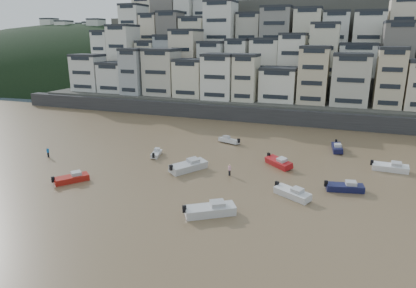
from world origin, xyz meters
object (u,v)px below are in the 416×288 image
at_px(boat_c, 188,165).
at_px(person_blue, 48,152).
at_px(boat_i, 337,147).
at_px(boat_j, 71,177).
at_px(boat_h, 229,140).
at_px(boat_f, 156,153).
at_px(boat_g, 390,166).
at_px(boat_e, 279,162).
at_px(boat_a, 210,208).
at_px(boat_b, 292,192).
at_px(boat_d, 345,186).
at_px(person_pink, 230,170).

relative_size(boat_c, person_blue, 3.85).
relative_size(boat_i, boat_j, 1.08).
xyz_separation_m(boat_h, boat_j, (-14.98, -26.80, 0.06)).
distance_m(boat_f, boat_g, 37.38).
bearing_deg(boat_e, boat_f, -131.98).
height_order(boat_a, boat_b, boat_a).
xyz_separation_m(boat_c, boat_e, (12.57, 6.75, -0.14)).
bearing_deg(boat_f, boat_e, -98.60).
bearing_deg(boat_c, boat_d, -59.35).
distance_m(boat_c, person_pink, 6.48).
xyz_separation_m(boat_a, boat_f, (-16.14, 17.44, -0.30)).
distance_m(boat_e, person_pink, 8.92).
distance_m(boat_f, person_blue, 18.36).
distance_m(boat_g, boat_h, 28.34).
height_order(boat_a, boat_i, boat_a).
relative_size(boat_b, person_blue, 3.11).
height_order(boat_a, person_blue, person_blue).
distance_m(boat_c, boat_e, 14.26).
height_order(boat_g, person_blue, person_blue).
height_order(boat_a, person_pink, person_pink).
relative_size(boat_d, person_pink, 3.01).
distance_m(boat_i, boat_j, 44.99).
distance_m(boat_b, person_pink, 10.85).
xyz_separation_m(person_blue, person_pink, (31.52, 2.35, 0.00)).
bearing_deg(boat_g, boat_i, 136.03).
xyz_separation_m(boat_b, boat_f, (-24.29, 9.23, -0.17)).
height_order(boat_b, boat_c, boat_c).
xyz_separation_m(boat_g, boat_h, (-27.61, 6.39, -0.12)).
bearing_deg(person_blue, boat_j, -34.55).
bearing_deg(boat_h, boat_j, 79.97).
distance_m(boat_c, boat_f, 9.34).
xyz_separation_m(boat_b, boat_c, (-16.26, 4.46, 0.17)).
bearing_deg(boat_j, boat_e, -20.93).
distance_m(boat_g, person_pink, 24.66).
bearing_deg(boat_h, boat_c, 104.73).
bearing_deg(boat_j, boat_c, -17.37).
relative_size(boat_g, boat_h, 1.19).
distance_m(boat_e, boat_i, 14.66).
distance_m(boat_b, boat_j, 30.43).
height_order(boat_g, boat_i, boat_g).
bearing_deg(boat_j, boat_h, 7.40).
height_order(boat_j, person_pink, person_pink).
bearing_deg(boat_g, boat_b, -128.03).
bearing_deg(boat_i, boat_j, -56.99).
bearing_deg(person_pink, boat_g, 24.50).
xyz_separation_m(boat_f, boat_j, (-5.64, -14.71, 0.14)).
height_order(boat_b, person_blue, person_blue).
bearing_deg(boat_f, person_blue, 97.93).
height_order(boat_b, boat_d, boat_b).
distance_m(boat_e, boat_g, 16.77).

